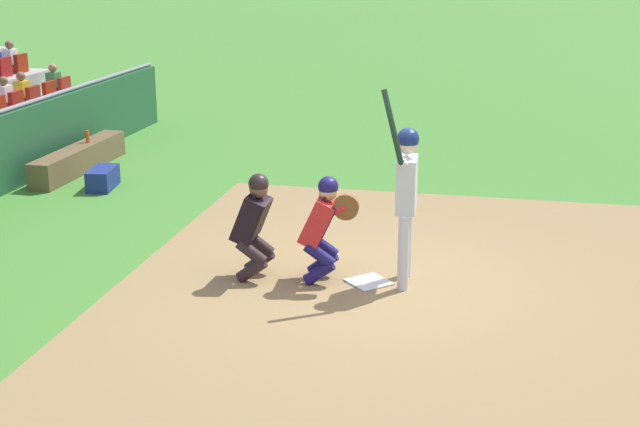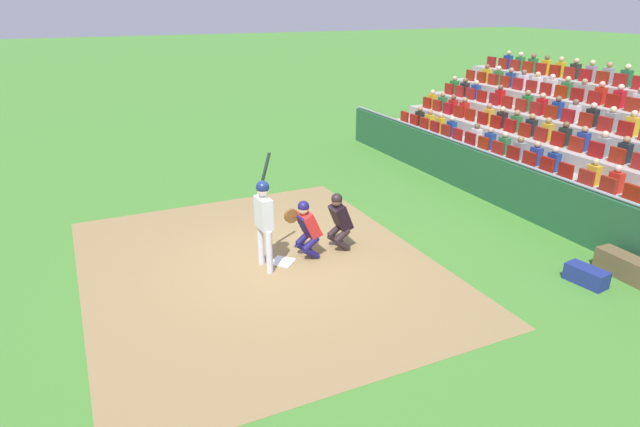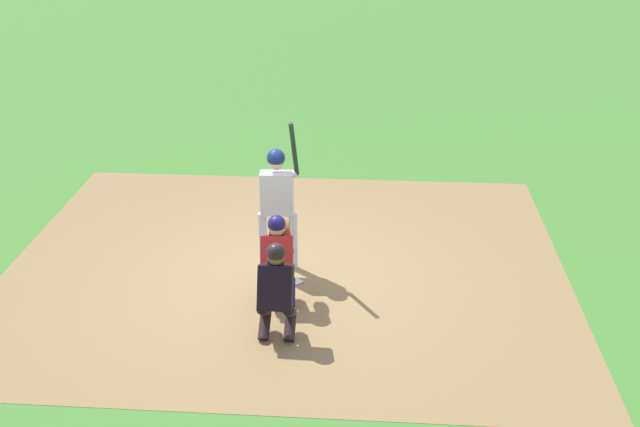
% 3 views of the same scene
% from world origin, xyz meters
% --- Properties ---
extents(ground_plane, '(160.00, 160.00, 0.00)m').
position_xyz_m(ground_plane, '(0.00, 0.00, 0.00)').
color(ground_plane, '#478731').
extents(infield_dirt_patch, '(8.23, 6.85, 0.01)m').
position_xyz_m(infield_dirt_patch, '(0.00, 0.50, 0.00)').
color(infield_dirt_patch, '#977A4C').
rests_on(infield_dirt_patch, ground_plane).
extents(home_plate_marker, '(0.62, 0.62, 0.02)m').
position_xyz_m(home_plate_marker, '(0.00, 0.00, 0.02)').
color(home_plate_marker, white).
rests_on(home_plate_marker, infield_dirt_patch).
extents(batter_at_plate, '(0.61, 0.41, 2.32)m').
position_xyz_m(batter_at_plate, '(-0.09, 0.40, 1.16)').
color(batter_at_plate, silver).
rests_on(batter_at_plate, ground_plane).
extents(catcher_crouching, '(0.49, 0.74, 1.28)m').
position_xyz_m(catcher_crouching, '(0.03, -0.54, 0.72)').
color(catcher_crouching, '#1D1655').
rests_on(catcher_crouching, ground_plane).
extents(home_plate_umpire, '(0.46, 0.45, 1.30)m').
position_xyz_m(home_plate_umpire, '(0.12, -1.35, 0.70)').
color(home_plate_umpire, black).
rests_on(home_plate_umpire, ground_plane).
extents(dugout_wall, '(17.27, 0.24, 1.31)m').
position_xyz_m(dugout_wall, '(0.00, -6.40, 0.63)').
color(dugout_wall, '#235533').
rests_on(dugout_wall, ground_plane).
extents(equipment_duffel_bag, '(0.80, 0.48, 0.33)m').
position_xyz_m(equipment_duffel_bag, '(-3.22, -4.94, 0.17)').
color(equipment_duffel_bag, navy).
rests_on(equipment_duffel_bag, ground_plane).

